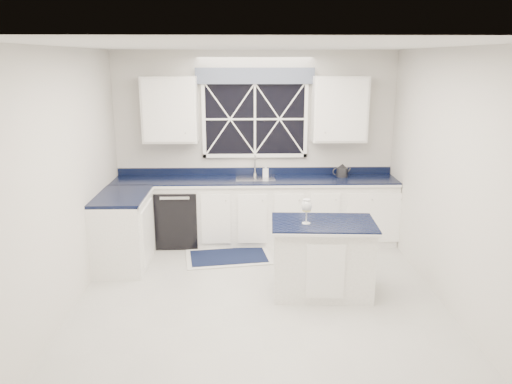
{
  "coord_description": "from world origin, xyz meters",
  "views": [
    {
      "loc": [
        -0.16,
        -4.88,
        2.59
      ],
      "look_at": [
        -0.03,
        0.4,
        1.17
      ],
      "focal_mm": 35.0,
      "sensor_mm": 36.0,
      "label": 1
    }
  ],
  "objects_px": {
    "dishwasher": "(179,215)",
    "soap_bottle": "(266,171)",
    "faucet": "(255,165)",
    "wine_glass": "(307,207)",
    "kettle": "(342,171)",
    "island": "(322,258)"
  },
  "relations": [
    {
      "from": "dishwasher",
      "to": "soap_bottle",
      "type": "distance_m",
      "value": 1.4
    },
    {
      "from": "faucet",
      "to": "wine_glass",
      "type": "relative_size",
      "value": 1.1
    },
    {
      "from": "faucet",
      "to": "kettle",
      "type": "bearing_deg",
      "value": -4.16
    },
    {
      "from": "dishwasher",
      "to": "island",
      "type": "bearing_deg",
      "value": -42.37
    },
    {
      "from": "faucet",
      "to": "soap_bottle",
      "type": "distance_m",
      "value": 0.18
    },
    {
      "from": "faucet",
      "to": "soap_bottle",
      "type": "xyz_separation_m",
      "value": [
        0.15,
        -0.08,
        -0.07
      ]
    },
    {
      "from": "dishwasher",
      "to": "faucet",
      "type": "height_order",
      "value": "faucet"
    },
    {
      "from": "dishwasher",
      "to": "kettle",
      "type": "relative_size",
      "value": 3.07
    },
    {
      "from": "island",
      "to": "soap_bottle",
      "type": "bearing_deg",
      "value": 110.67
    },
    {
      "from": "faucet",
      "to": "island",
      "type": "distance_m",
      "value": 2.09
    },
    {
      "from": "faucet",
      "to": "kettle",
      "type": "xyz_separation_m",
      "value": [
        1.24,
        -0.09,
        -0.07
      ]
    },
    {
      "from": "dishwasher",
      "to": "wine_glass",
      "type": "distance_m",
      "value": 2.43
    },
    {
      "from": "dishwasher",
      "to": "faucet",
      "type": "bearing_deg",
      "value": 10.02
    },
    {
      "from": "dishwasher",
      "to": "kettle",
      "type": "xyz_separation_m",
      "value": [
        2.34,
        0.1,
        0.62
      ]
    },
    {
      "from": "dishwasher",
      "to": "soap_bottle",
      "type": "xyz_separation_m",
      "value": [
        1.25,
        0.12,
        0.62
      ]
    },
    {
      "from": "wine_glass",
      "to": "soap_bottle",
      "type": "height_order",
      "value": "wine_glass"
    },
    {
      "from": "dishwasher",
      "to": "kettle",
      "type": "bearing_deg",
      "value": 2.54
    },
    {
      "from": "faucet",
      "to": "dishwasher",
      "type": "bearing_deg",
      "value": -169.98
    },
    {
      "from": "faucet",
      "to": "wine_glass",
      "type": "distance_m",
      "value": 1.96
    },
    {
      "from": "dishwasher",
      "to": "island",
      "type": "height_order",
      "value": "island"
    },
    {
      "from": "faucet",
      "to": "soap_bottle",
      "type": "bearing_deg",
      "value": -27.29
    },
    {
      "from": "dishwasher",
      "to": "kettle",
      "type": "height_order",
      "value": "kettle"
    }
  ]
}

